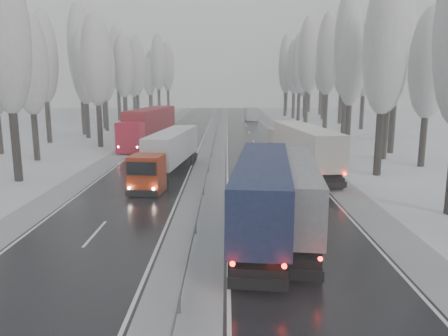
{
  "coord_description": "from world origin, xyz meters",
  "views": [
    {
      "loc": [
        1.6,
        -9.66,
        7.73
      ],
      "look_at": [
        1.45,
        18.76,
        2.2
      ],
      "focal_mm": 35.0,
      "sensor_mm": 36.0,
      "label": 1
    }
  ],
  "objects_px": {
    "truck_grey_tarp": "(291,186)",
    "box_truck_distant": "(251,114)",
    "truck_blue_box": "(263,187)",
    "truck_red_white": "(170,150)",
    "truck_cream_box": "(301,145)",
    "truck_red_red": "(149,124)"
  },
  "relations": [
    {
      "from": "truck_grey_tarp",
      "to": "box_truck_distant",
      "type": "relative_size",
      "value": 1.97
    },
    {
      "from": "truck_blue_box",
      "to": "truck_red_white",
      "type": "relative_size",
      "value": 1.1
    },
    {
      "from": "truck_cream_box",
      "to": "box_truck_distant",
      "type": "xyz_separation_m",
      "value": [
        -1.47,
        54.21,
        -0.97
      ]
    },
    {
      "from": "box_truck_distant",
      "to": "truck_red_red",
      "type": "distance_m",
      "value": 40.39
    },
    {
      "from": "truck_grey_tarp",
      "to": "truck_red_red",
      "type": "bearing_deg",
      "value": 119.51
    },
    {
      "from": "truck_blue_box",
      "to": "truck_red_red",
      "type": "relative_size",
      "value": 0.87
    },
    {
      "from": "box_truck_distant",
      "to": "truck_red_red",
      "type": "relative_size",
      "value": 0.42
    },
    {
      "from": "box_truck_distant",
      "to": "truck_red_white",
      "type": "height_order",
      "value": "truck_red_white"
    },
    {
      "from": "truck_blue_box",
      "to": "truck_cream_box",
      "type": "distance_m",
      "value": 16.42
    },
    {
      "from": "truck_red_white",
      "to": "truck_red_red",
      "type": "xyz_separation_m",
      "value": [
        -4.96,
        18.23,
        0.55
      ]
    },
    {
      "from": "truck_grey_tarp",
      "to": "truck_red_white",
      "type": "relative_size",
      "value": 1.03
    },
    {
      "from": "truck_red_white",
      "to": "truck_red_red",
      "type": "distance_m",
      "value": 18.9
    },
    {
      "from": "truck_grey_tarp",
      "to": "truck_cream_box",
      "type": "xyz_separation_m",
      "value": [
        3.05,
        14.88,
        0.19
      ]
    },
    {
      "from": "box_truck_distant",
      "to": "truck_red_white",
      "type": "relative_size",
      "value": 0.52
    },
    {
      "from": "box_truck_distant",
      "to": "truck_red_red",
      "type": "height_order",
      "value": "truck_red_red"
    },
    {
      "from": "truck_grey_tarp",
      "to": "truck_red_white",
      "type": "height_order",
      "value": "truck_grey_tarp"
    },
    {
      "from": "truck_blue_box",
      "to": "box_truck_distant",
      "type": "xyz_separation_m",
      "value": [
        3.2,
        69.95,
        -0.92
      ]
    },
    {
      "from": "truck_blue_box",
      "to": "truck_red_white",
      "type": "height_order",
      "value": "truck_blue_box"
    },
    {
      "from": "truck_red_red",
      "to": "box_truck_distant",
      "type": "bearing_deg",
      "value": 74.68
    },
    {
      "from": "box_truck_distant",
      "to": "truck_red_white",
      "type": "xyz_separation_m",
      "value": [
        -9.97,
        -55.73,
        0.71
      ]
    },
    {
      "from": "box_truck_distant",
      "to": "truck_red_white",
      "type": "distance_m",
      "value": 56.62
    },
    {
      "from": "truck_grey_tarp",
      "to": "truck_red_red",
      "type": "xyz_separation_m",
      "value": [
        -13.35,
        31.58,
        0.48
      ]
    }
  ]
}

